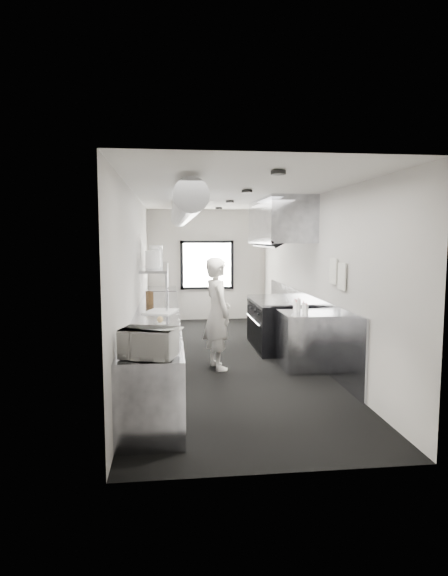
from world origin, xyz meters
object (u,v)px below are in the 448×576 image
object	(u,v)px
squeeze_bottle_e	(295,305)
pass_shelf	(156,267)
knife_block	(150,298)
squeeze_bottle_b	(303,308)
plate_stack_b	(156,258)
line_cook	(217,313)
squeeze_bottle_d	(299,305)
bottle_station	(302,340)
plate_stack_d	(156,254)
prep_counter	(157,341)
far_work_table	(162,307)
deli_tub_b	(137,340)
squeeze_bottle_a	(306,310)
microwave	(148,343)
deli_tub_a	(141,343)
range	(275,324)
squeeze_bottle_c	(296,307)
plate_stack_c	(156,255)
small_plate	(160,323)
exhaust_hood	(280,222)
cutting_board	(161,311)
plate_stack_a	(153,259)

from	to	relation	value
squeeze_bottle_e	pass_shelf	bearing A→B (deg)	149.36
knife_block	squeeze_bottle_b	xyz separation A→B (m)	(2.45, -1.40, -0.02)
plate_stack_b	line_cook	bearing A→B (deg)	-49.52
pass_shelf	squeeze_bottle_d	world-z (taller)	pass_shelf
plate_stack_b	bottle_station	bearing A→B (deg)	-29.11
plate_stack_d	prep_counter	bearing A→B (deg)	-88.17
far_work_table	deli_tub_b	bearing A→B (deg)	-91.66
squeeze_bottle_a	squeeze_bottle_d	distance (m)	0.44
microwave	deli_tub_a	distance (m)	0.50
range	line_cook	size ratio (longest dim) A/B	0.90
squeeze_bottle_c	microwave	bearing A→B (deg)	-130.47
range	squeeze_bottle_a	world-z (taller)	squeeze_bottle_a
plate_stack_b	squeeze_bottle_d	size ratio (longest dim) A/B	1.64
squeeze_bottle_e	far_work_table	bearing A→B (deg)	122.47
microwave	plate_stack_c	distance (m)	4.57
plate_stack_d	squeeze_bottle_d	world-z (taller)	plate_stack_d
microwave	squeeze_bottle_b	xyz separation A→B (m)	(2.30, 2.45, -0.06)
range	far_work_table	bearing A→B (deg)	131.19
small_plate	knife_block	world-z (taller)	knife_block
squeeze_bottle_c	range	bearing A→B (deg)	91.13
small_plate	squeeze_bottle_b	size ratio (longest dim) A/B	0.90
deli_tub_a	squeeze_bottle_b	xyz separation A→B (m)	(2.40, 1.97, 0.04)
deli_tub_a	plate_stack_d	world-z (taller)	plate_stack_d
exhaust_hood	range	bearing A→B (deg)	180.00
exhaust_hood	squeeze_bottle_d	size ratio (longest dim) A/B	10.99
cutting_board	squeeze_bottle_d	world-z (taller)	squeeze_bottle_d
cutting_board	squeeze_bottle_a	distance (m)	2.31
range	cutting_board	world-z (taller)	range
prep_counter	range	world-z (taller)	range
squeeze_bottle_b	exhaust_hood	bearing A→B (deg)	91.61
plate_stack_c	squeeze_bottle_b	world-z (taller)	plate_stack_c
exhaust_hood	squeeze_bottle_e	distance (m)	1.77
squeeze_bottle_d	plate_stack_d	bearing A→B (deg)	135.03
microwave	deli_tub_a	bearing A→B (deg)	118.99
exhaust_hood	deli_tub_a	bearing A→B (deg)	-124.16
deli_tub_b	squeeze_bottle_b	bearing A→B (deg)	36.32
deli_tub_b	cutting_board	distance (m)	2.26
far_work_table	squeeze_bottle_c	xyz separation A→B (m)	(2.21, -3.85, 0.53)
deli_tub_a	squeeze_bottle_c	bearing A→B (deg)	42.40
plate_stack_c	squeeze_bottle_a	world-z (taller)	plate_stack_c
plate_stack_a	knife_block	bearing A→B (deg)	104.48
deli_tub_b	plate_stack_c	bearing A→B (deg)	88.40
bottle_station	far_work_table	size ratio (longest dim) A/B	0.75
deli_tub_a	squeeze_bottle_d	world-z (taller)	squeeze_bottle_d
squeeze_bottle_a	cutting_board	bearing A→B (deg)	164.55
deli_tub_a	squeeze_bottle_c	world-z (taller)	squeeze_bottle_c
small_plate	squeeze_bottle_d	world-z (taller)	squeeze_bottle_d
prep_counter	range	size ratio (longest dim) A/B	3.75
pass_shelf	squeeze_bottle_b	size ratio (longest dim) A/B	17.00
deli_tub_b	squeeze_bottle_a	bearing A→B (deg)	33.68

